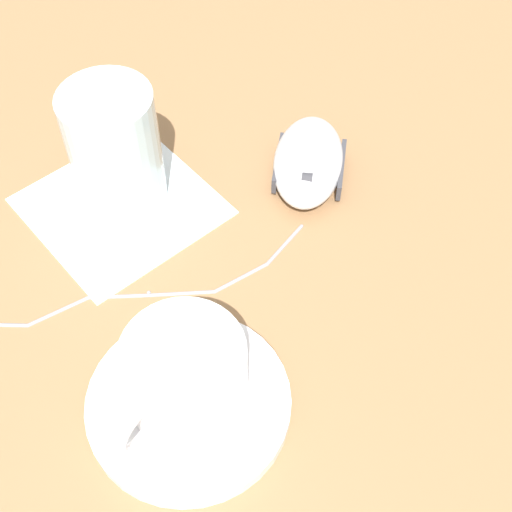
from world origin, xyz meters
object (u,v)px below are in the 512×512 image
at_px(saucer, 189,403).
at_px(coffee_cup, 184,378).
at_px(computer_mouse, 310,163).
at_px(drinking_glass, 115,149).

height_order(saucer, coffee_cup, coffee_cup).
relative_size(computer_mouse, drinking_glass, 1.13).
distance_m(saucer, coffee_cup, 0.04).
distance_m(coffee_cup, computer_mouse, 0.24).
bearing_deg(drinking_glass, computer_mouse, -36.09).
height_order(coffee_cup, drinking_glass, drinking_glass).
bearing_deg(computer_mouse, coffee_cup, -157.15).
height_order(saucer, drinking_glass, drinking_glass).
relative_size(coffee_cup, computer_mouse, 0.91).
xyz_separation_m(coffee_cup, computer_mouse, (0.22, 0.09, -0.03)).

